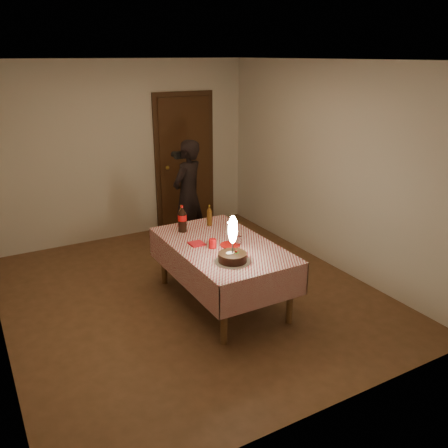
{
  "coord_description": "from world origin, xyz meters",
  "views": [
    {
      "loc": [
        -2.09,
        -4.5,
        2.66
      ],
      "look_at": [
        0.24,
        -0.38,
        0.95
      ],
      "focal_mm": 38.0,
      "sensor_mm": 36.0,
      "label": 1
    }
  ],
  "objects_px": {
    "red_cup": "(212,244)",
    "amber_bottle_right": "(209,216)",
    "red_plate": "(230,245)",
    "amber_bottle_left": "(181,216)",
    "birthday_cake": "(233,251)",
    "clear_cup": "(239,240)",
    "dining_table": "(222,252)",
    "cola_bottle": "(182,219)",
    "photographer": "(188,194)"
  },
  "relations": [
    {
      "from": "red_cup",
      "to": "amber_bottle_right",
      "type": "bearing_deg",
      "value": 64.74
    },
    {
      "from": "red_cup",
      "to": "red_plate",
      "type": "bearing_deg",
      "value": -6.67
    },
    {
      "from": "amber_bottle_right",
      "to": "red_plate",
      "type": "bearing_deg",
      "value": -98.57
    },
    {
      "from": "amber_bottle_left",
      "to": "birthday_cake",
      "type": "bearing_deg",
      "value": -90.19
    },
    {
      "from": "red_cup",
      "to": "amber_bottle_left",
      "type": "distance_m",
      "value": 0.81
    },
    {
      "from": "clear_cup",
      "to": "amber_bottle_left",
      "type": "relative_size",
      "value": 0.35
    },
    {
      "from": "dining_table",
      "to": "cola_bottle",
      "type": "distance_m",
      "value": 0.65
    },
    {
      "from": "birthday_cake",
      "to": "photographer",
      "type": "bearing_deg",
      "value": 76.11
    },
    {
      "from": "red_cup",
      "to": "clear_cup",
      "type": "bearing_deg",
      "value": -8.12
    },
    {
      "from": "red_plate",
      "to": "cola_bottle",
      "type": "bearing_deg",
      "value": 112.99
    },
    {
      "from": "red_cup",
      "to": "photographer",
      "type": "bearing_deg",
      "value": 72.8
    },
    {
      "from": "dining_table",
      "to": "birthday_cake",
      "type": "distance_m",
      "value": 0.53
    },
    {
      "from": "red_plate",
      "to": "photographer",
      "type": "bearing_deg",
      "value": 79.25
    },
    {
      "from": "dining_table",
      "to": "amber_bottle_right",
      "type": "bearing_deg",
      "value": 74.7
    },
    {
      "from": "amber_bottle_left",
      "to": "red_plate",
      "type": "bearing_deg",
      "value": -76.99
    },
    {
      "from": "red_plate",
      "to": "clear_cup",
      "type": "distance_m",
      "value": 0.1
    },
    {
      "from": "clear_cup",
      "to": "amber_bottle_right",
      "type": "relative_size",
      "value": 0.35
    },
    {
      "from": "red_plate",
      "to": "clear_cup",
      "type": "relative_size",
      "value": 2.44
    },
    {
      "from": "dining_table",
      "to": "cola_bottle",
      "type": "relative_size",
      "value": 5.42
    },
    {
      "from": "dining_table",
      "to": "red_plate",
      "type": "height_order",
      "value": "red_plate"
    },
    {
      "from": "amber_bottle_right",
      "to": "photographer",
      "type": "height_order",
      "value": "photographer"
    },
    {
      "from": "red_plate",
      "to": "clear_cup",
      "type": "height_order",
      "value": "clear_cup"
    },
    {
      "from": "red_plate",
      "to": "cola_bottle",
      "type": "height_order",
      "value": "cola_bottle"
    },
    {
      "from": "clear_cup",
      "to": "photographer",
      "type": "bearing_deg",
      "value": 82.32
    },
    {
      "from": "photographer",
      "to": "red_cup",
      "type": "bearing_deg",
      "value": -107.2
    },
    {
      "from": "dining_table",
      "to": "photographer",
      "type": "relative_size",
      "value": 1.11
    },
    {
      "from": "red_plate",
      "to": "amber_bottle_right",
      "type": "bearing_deg",
      "value": 81.43
    },
    {
      "from": "dining_table",
      "to": "red_plate",
      "type": "xyz_separation_m",
      "value": [
        0.06,
        -0.08,
        0.1
      ]
    },
    {
      "from": "cola_bottle",
      "to": "photographer",
      "type": "relative_size",
      "value": 0.2
    },
    {
      "from": "dining_table",
      "to": "red_plate",
      "type": "bearing_deg",
      "value": -50.8
    },
    {
      "from": "amber_bottle_left",
      "to": "photographer",
      "type": "relative_size",
      "value": 0.16
    },
    {
      "from": "birthday_cake",
      "to": "amber_bottle_right",
      "type": "xyz_separation_m",
      "value": [
        0.3,
        1.06,
        0.0
      ]
    },
    {
      "from": "dining_table",
      "to": "clear_cup",
      "type": "distance_m",
      "value": 0.23
    },
    {
      "from": "photographer",
      "to": "red_plate",
      "type": "bearing_deg",
      "value": -100.75
    },
    {
      "from": "dining_table",
      "to": "amber_bottle_right",
      "type": "height_order",
      "value": "amber_bottle_right"
    },
    {
      "from": "red_plate",
      "to": "amber_bottle_left",
      "type": "bearing_deg",
      "value": 103.01
    },
    {
      "from": "cola_bottle",
      "to": "photographer",
      "type": "height_order",
      "value": "photographer"
    },
    {
      "from": "birthday_cake",
      "to": "red_cup",
      "type": "relative_size",
      "value": 4.87
    },
    {
      "from": "cola_bottle",
      "to": "dining_table",
      "type": "bearing_deg",
      "value": -69.61
    },
    {
      "from": "amber_bottle_left",
      "to": "clear_cup",
      "type": "bearing_deg",
      "value": -71.37
    },
    {
      "from": "birthday_cake",
      "to": "red_cup",
      "type": "distance_m",
      "value": 0.42
    },
    {
      "from": "clear_cup",
      "to": "amber_bottle_right",
      "type": "bearing_deg",
      "value": 89.48
    },
    {
      "from": "clear_cup",
      "to": "amber_bottle_left",
      "type": "height_order",
      "value": "amber_bottle_left"
    },
    {
      "from": "red_plate",
      "to": "cola_bottle",
      "type": "distance_m",
      "value": 0.71
    },
    {
      "from": "dining_table",
      "to": "photographer",
      "type": "distance_m",
      "value": 1.75
    },
    {
      "from": "red_cup",
      "to": "amber_bottle_right",
      "type": "xyz_separation_m",
      "value": [
        0.31,
        0.65,
        0.07
      ]
    },
    {
      "from": "amber_bottle_right",
      "to": "photographer",
      "type": "bearing_deg",
      "value": 77.93
    },
    {
      "from": "red_cup",
      "to": "clear_cup",
      "type": "relative_size",
      "value": 1.11
    },
    {
      "from": "photographer",
      "to": "cola_bottle",
      "type": "bearing_deg",
      "value": -118.21
    },
    {
      "from": "birthday_cake",
      "to": "red_plate",
      "type": "distance_m",
      "value": 0.45
    }
  ]
}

